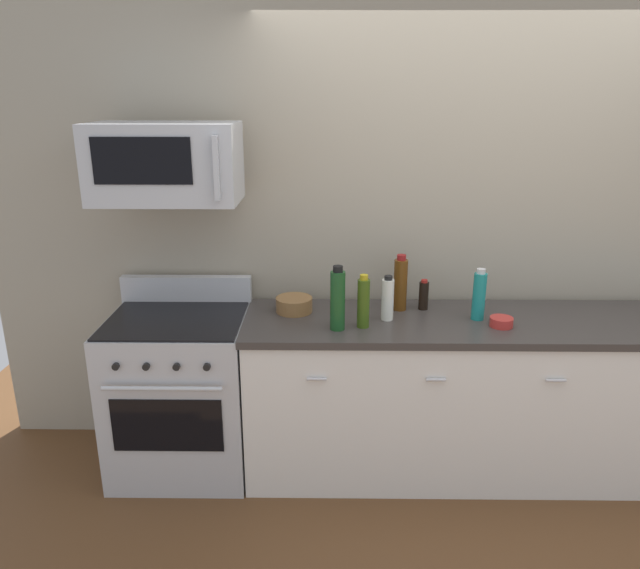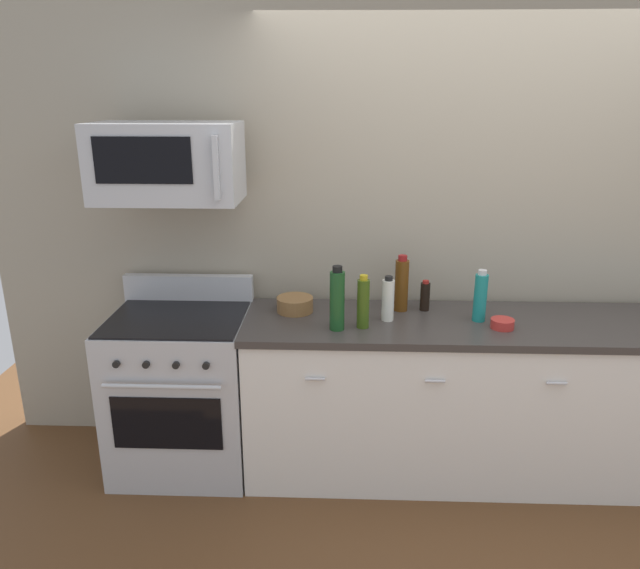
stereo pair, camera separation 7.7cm
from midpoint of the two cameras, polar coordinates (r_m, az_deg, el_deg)
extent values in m
plane|color=brown|center=(3.77, 14.82, -16.54)|extent=(6.82, 6.82, 0.00)
cube|color=#9E937F|center=(3.61, 15.18, 5.37)|extent=(5.69, 0.10, 2.70)
cube|color=silver|center=(3.54, 15.40, -10.64)|extent=(2.57, 0.62, 0.88)
cube|color=#383330|center=(3.35, 16.04, -3.71)|extent=(2.60, 0.65, 0.04)
cube|color=black|center=(3.52, 15.88, -18.42)|extent=(2.57, 0.02, 0.10)
cylinder|color=silver|center=(3.03, 0.28, -9.01)|extent=(0.10, 0.02, 0.02)
cylinder|color=silver|center=(3.08, 11.64, -9.03)|extent=(0.10, 0.02, 0.02)
cylinder|color=silver|center=(3.23, 22.30, -8.72)|extent=(0.10, 0.02, 0.02)
cube|color=#B7BABF|center=(3.55, -12.35, -10.06)|extent=(0.76, 0.64, 0.91)
cube|color=black|center=(3.28, -13.74, -12.77)|extent=(0.58, 0.01, 0.30)
cylinder|color=#B7BABF|center=(3.14, -14.20, -9.44)|extent=(0.61, 0.02, 0.02)
cube|color=#B7BABF|center=(3.60, -11.80, -0.35)|extent=(0.76, 0.06, 0.16)
cube|color=black|center=(3.36, -12.87, -3.10)|extent=(0.73, 0.61, 0.01)
cylinder|color=black|center=(3.19, -18.21, -7.24)|extent=(0.04, 0.02, 0.04)
cylinder|color=black|center=(3.14, -15.59, -7.38)|extent=(0.04, 0.02, 0.04)
cylinder|color=black|center=(3.10, -12.88, -7.52)|extent=(0.04, 0.02, 0.04)
cylinder|color=black|center=(3.06, -10.11, -7.64)|extent=(0.04, 0.02, 0.04)
cube|color=#B7BABF|center=(3.21, -13.69, 11.25)|extent=(0.74, 0.40, 0.40)
cube|color=black|center=(3.03, -15.87, 11.32)|extent=(0.48, 0.01, 0.22)
cube|color=#B7BABF|center=(2.93, -9.12, 10.92)|extent=(0.02, 0.04, 0.30)
cylinder|color=#59330F|center=(3.37, 8.44, -0.11)|extent=(0.08, 0.08, 0.29)
cylinder|color=maroon|center=(3.32, 8.56, 2.52)|extent=(0.05, 0.05, 0.03)
cylinder|color=silver|center=(3.22, 7.18, -1.49)|extent=(0.07, 0.07, 0.22)
cylinder|color=black|center=(3.18, 7.27, 0.60)|extent=(0.04, 0.04, 0.02)
cylinder|color=#385114|center=(3.10, 4.85, -1.85)|extent=(0.06, 0.06, 0.26)
cylinder|color=#B29919|center=(3.06, 4.92, 0.66)|extent=(0.04, 0.04, 0.03)
cylinder|color=black|center=(3.41, 10.62, -1.15)|extent=(0.05, 0.05, 0.16)
cylinder|color=maroon|center=(3.38, 10.71, 0.24)|extent=(0.04, 0.04, 0.02)
cylinder|color=#19471E|center=(3.06, 2.37, -1.59)|extent=(0.08, 0.08, 0.31)
cylinder|color=black|center=(3.01, 2.41, 1.48)|extent=(0.05, 0.05, 0.03)
cylinder|color=#197F7A|center=(3.30, 15.69, -1.24)|extent=(0.07, 0.07, 0.26)
cylinder|color=beige|center=(3.26, 15.90, 1.12)|extent=(0.05, 0.05, 0.03)
cylinder|color=#B72D28|center=(3.27, 17.66, -3.58)|extent=(0.12, 0.12, 0.05)
torus|color=#B72D28|center=(3.26, 17.69, -3.23)|extent=(0.12, 0.12, 0.01)
cylinder|color=#B72D28|center=(3.28, 17.62, -3.92)|extent=(0.07, 0.07, 0.01)
cylinder|color=brown|center=(3.35, -1.74, -1.91)|extent=(0.20, 0.20, 0.08)
torus|color=brown|center=(3.33, -1.75, -1.33)|extent=(0.20, 0.20, 0.01)
cylinder|color=brown|center=(3.36, -1.74, -2.47)|extent=(0.11, 0.11, 0.01)
camera|label=1|loc=(0.04, -89.29, 0.23)|focal=33.54mm
camera|label=2|loc=(0.04, 90.71, -0.23)|focal=33.54mm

